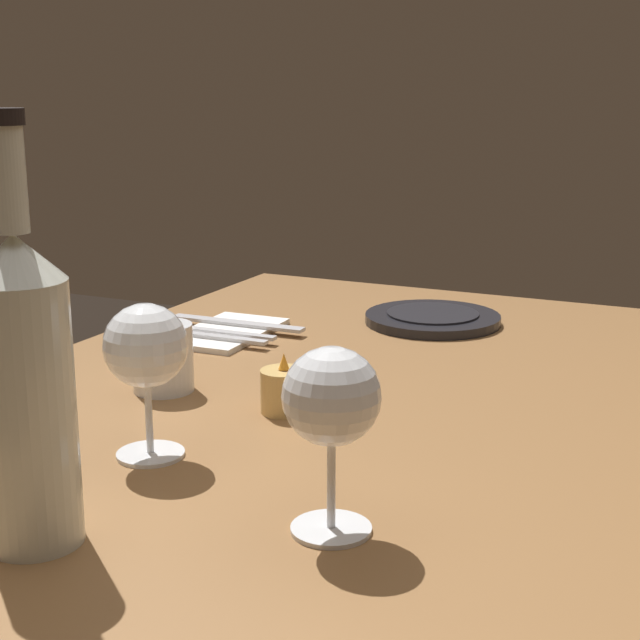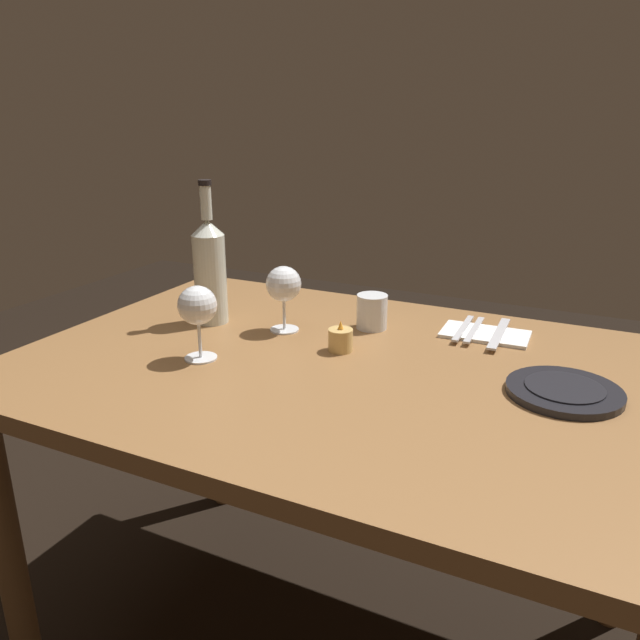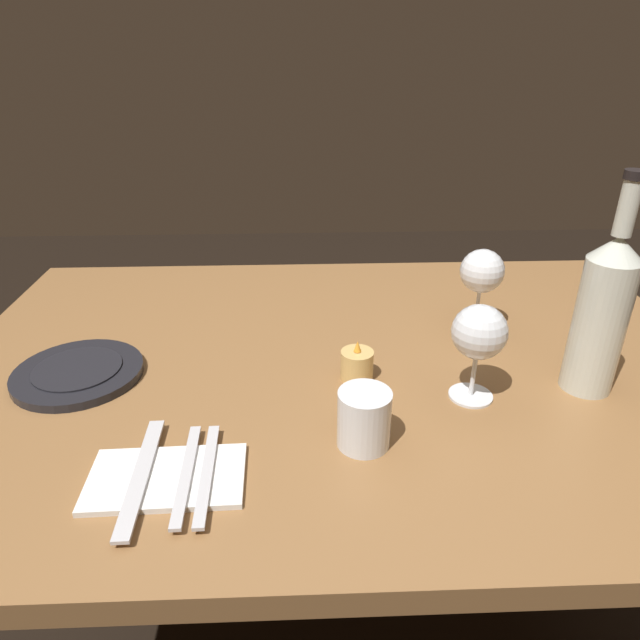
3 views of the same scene
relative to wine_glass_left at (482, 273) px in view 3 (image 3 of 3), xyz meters
name	(u,v)px [view 3 (image 3 of 3)]	position (x,y,z in m)	size (l,w,h in m)	color
ground_plane	(333,640)	(0.26, 0.10, -0.85)	(6.00, 6.00, 0.00)	black
dining_table	(337,403)	(0.26, 0.10, -0.20)	(1.30, 0.90, 0.74)	olive
wine_glass_left	(482,273)	(0.00, 0.00, 0.00)	(0.08, 0.08, 0.15)	white
wine_glass_right	(479,334)	(0.07, 0.22, 0.00)	(0.08, 0.08, 0.15)	white
wine_bottle	(602,312)	(-0.11, 0.20, 0.02)	(0.08, 0.08, 0.33)	silver
water_tumbler	(364,421)	(0.24, 0.33, -0.07)	(0.07, 0.07, 0.08)	white
votive_candle	(357,366)	(0.24, 0.16, -0.09)	(0.05, 0.05, 0.07)	#DBB266
dinner_plate	(78,373)	(0.68, 0.14, -0.10)	(0.20, 0.20, 0.02)	black
folded_napkin	(167,478)	(0.49, 0.39, -0.11)	(0.19, 0.12, 0.01)	white
fork_inner	(187,473)	(0.47, 0.39, -0.10)	(0.02, 0.18, 0.00)	silver
fork_outer	(207,473)	(0.44, 0.39, -0.10)	(0.02, 0.18, 0.00)	silver
table_knife	(141,474)	(0.52, 0.39, -0.10)	(0.03, 0.21, 0.00)	silver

